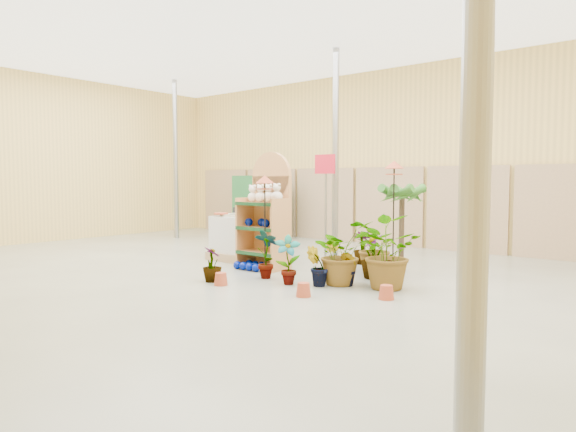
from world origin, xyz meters
The scene contains 24 objects.
room centered at (0.00, 0.91, 2.21)m, with size 15.20×12.10×4.70m.
display_shelf centered at (-0.13, 1.42, 1.01)m, with size 0.92×0.58×2.20m.
teddy_bears centered at (-0.10, 1.32, 1.39)m, with size 0.81×0.22×0.35m.
gazing_balls_shelf centered at (-0.13, 1.30, 0.86)m, with size 0.81×0.28×0.15m.
gazing_balls_floor centered at (-0.22, 1.02, 0.07)m, with size 0.63×0.39×0.15m.
pallet_stack centered at (-1.14, 1.83, 0.46)m, with size 1.31×1.10×0.96m.
charcoal_planters centered at (-2.56, 3.27, 0.42)m, with size 0.80×0.50×1.00m.
trellis_stock centered at (-3.80, 5.20, 0.90)m, with size 2.00×0.30×1.80m, color #20602E.
offer_sign centered at (0.10, 2.98, 1.57)m, with size 0.50×0.08×2.20m.
bird_table_front centered at (0.24, 0.93, 1.62)m, with size 0.34×0.34×1.75m.
bird_table_right centered at (2.06, 2.28, 1.86)m, with size 0.34×0.34×2.01m.
bird_table_back centered at (-2.47, 4.43, 1.66)m, with size 0.34×0.34×1.79m.
palm centered at (1.97, 2.76, 1.44)m, with size 0.70×0.70×1.70m.
potted_plant_0 centered at (0.59, 0.58, 0.42)m, with size 0.44×0.30×0.84m, color #2C651D.
potted_plant_1 centered at (1.63, 0.60, 0.32)m, with size 0.35×0.28×0.63m, color #2C651D.
potted_plant_2 centered at (1.83, 0.97, 0.51)m, with size 0.92×0.80×1.02m, color #2C651D.
potted_plant_3 centered at (1.98, 1.73, 0.38)m, with size 0.42×0.42×0.76m, color #2C651D.
potted_plant_5 centered at (0.96, 2.04, 0.28)m, with size 0.30×0.24×0.55m, color #2C651D.
potted_plant_6 centered at (1.80, 2.13, 0.47)m, with size 0.85×0.73×0.94m, color #2C651D.
potted_plant_7 centered at (0.08, -0.19, 0.29)m, with size 0.32×0.32×0.58m, color #2C651D.
potted_plant_8 centered at (1.19, 0.41, 0.40)m, with size 0.42×0.28×0.79m, color #2C651D.
potted_plant_9 centered at (2.01, 0.91, 0.28)m, with size 0.30×0.24×0.55m, color #2C651D.
potted_plant_10 centered at (2.52, 1.11, 0.56)m, with size 1.01×0.87×1.12m, color #2C651D.
potted_plant_11 centered at (1.06, 2.91, 0.33)m, with size 0.37×0.37×0.66m, color #2C651D.
Camera 1 is at (6.32, -5.84, 1.66)m, focal length 32.00 mm.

